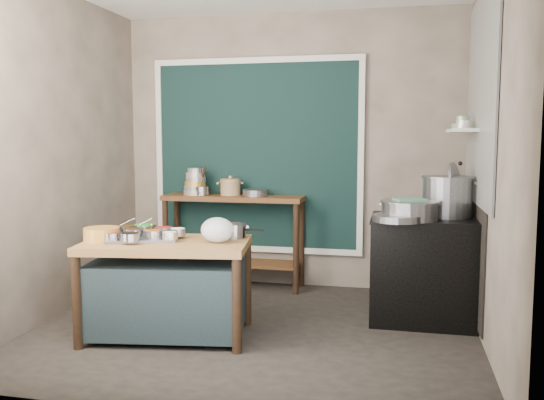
% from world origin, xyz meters
% --- Properties ---
extents(floor, '(3.50, 3.00, 0.02)m').
position_xyz_m(floor, '(0.00, 0.00, -0.01)').
color(floor, '#2C2721').
rests_on(floor, ground).
extents(back_wall, '(3.50, 0.02, 2.80)m').
position_xyz_m(back_wall, '(0.00, 1.51, 1.40)').
color(back_wall, gray).
rests_on(back_wall, floor).
extents(left_wall, '(0.02, 3.00, 2.80)m').
position_xyz_m(left_wall, '(-1.76, 0.00, 1.40)').
color(left_wall, gray).
rests_on(left_wall, floor).
extents(right_wall, '(0.02, 3.00, 2.80)m').
position_xyz_m(right_wall, '(1.76, 0.00, 1.40)').
color(right_wall, gray).
rests_on(right_wall, floor).
extents(curtain_panel, '(2.10, 0.02, 1.90)m').
position_xyz_m(curtain_panel, '(-0.35, 1.47, 1.35)').
color(curtain_panel, black).
rests_on(curtain_panel, back_wall).
extents(curtain_frame, '(2.22, 0.03, 2.02)m').
position_xyz_m(curtain_frame, '(-0.35, 1.46, 1.35)').
color(curtain_frame, beige).
rests_on(curtain_frame, back_wall).
extents(tile_panel, '(0.02, 1.70, 1.70)m').
position_xyz_m(tile_panel, '(1.74, 0.55, 1.85)').
color(tile_panel, '#B2B2AA').
rests_on(tile_panel, right_wall).
extents(soot_patch, '(0.01, 1.30, 1.30)m').
position_xyz_m(soot_patch, '(1.74, 0.65, 0.70)').
color(soot_patch, black).
rests_on(soot_patch, right_wall).
extents(wall_shelf, '(0.22, 0.70, 0.03)m').
position_xyz_m(wall_shelf, '(1.63, 0.85, 1.60)').
color(wall_shelf, beige).
rests_on(wall_shelf, right_wall).
extents(prep_table, '(1.34, 0.90, 0.75)m').
position_xyz_m(prep_table, '(-0.62, -0.30, 0.38)').
color(prep_table, '#976336').
rests_on(prep_table, floor).
extents(back_counter, '(1.45, 0.40, 0.95)m').
position_xyz_m(back_counter, '(-0.55, 1.28, 0.47)').
color(back_counter, '#573219').
rests_on(back_counter, floor).
extents(stove_block, '(0.90, 0.68, 0.85)m').
position_xyz_m(stove_block, '(1.35, 0.55, 0.42)').
color(stove_block, black).
rests_on(stove_block, floor).
extents(stove_top, '(0.92, 0.69, 0.03)m').
position_xyz_m(stove_top, '(1.35, 0.55, 0.86)').
color(stove_top, black).
rests_on(stove_top, stove_block).
extents(condiment_tray, '(0.62, 0.53, 0.02)m').
position_xyz_m(condiment_tray, '(-0.83, -0.28, 0.76)').
color(condiment_tray, gray).
rests_on(condiment_tray, prep_table).
extents(condiment_bowls, '(0.62, 0.51, 0.07)m').
position_xyz_m(condiment_bowls, '(-0.85, -0.26, 0.80)').
color(condiment_bowls, gray).
rests_on(condiment_bowls, condiment_tray).
extents(yellow_basin, '(0.35, 0.35, 0.10)m').
position_xyz_m(yellow_basin, '(-1.10, -0.40, 0.80)').
color(yellow_basin, '#B86C2B').
rests_on(yellow_basin, prep_table).
extents(saucepan, '(0.21, 0.21, 0.11)m').
position_xyz_m(saucepan, '(-0.15, -0.05, 0.81)').
color(saucepan, gray).
rests_on(saucepan, prep_table).
extents(plastic_bag_a, '(0.27, 0.24, 0.19)m').
position_xyz_m(plastic_bag_a, '(-0.22, -0.27, 0.85)').
color(plastic_bag_a, white).
rests_on(plastic_bag_a, prep_table).
extents(plastic_bag_b, '(0.23, 0.21, 0.16)m').
position_xyz_m(plastic_bag_b, '(-0.22, -0.28, 0.83)').
color(plastic_bag_b, white).
rests_on(plastic_bag_b, prep_table).
extents(bowl_stack, '(0.25, 0.25, 0.28)m').
position_xyz_m(bowl_stack, '(-0.96, 1.27, 1.07)').
color(bowl_stack, tan).
rests_on(bowl_stack, back_counter).
extents(utensil_cup, '(0.16, 0.16, 0.09)m').
position_xyz_m(utensil_cup, '(-0.87, 1.23, 1.00)').
color(utensil_cup, gray).
rests_on(utensil_cup, back_counter).
extents(ceramic_crock, '(0.28, 0.28, 0.15)m').
position_xyz_m(ceramic_crock, '(-0.59, 1.30, 1.02)').
color(ceramic_crock, '#977C52').
rests_on(ceramic_crock, back_counter).
extents(wide_bowl, '(0.29, 0.29, 0.07)m').
position_xyz_m(wide_bowl, '(-0.32, 1.28, 0.98)').
color(wide_bowl, gray).
rests_on(wide_bowl, back_counter).
extents(stock_pot, '(0.53, 0.53, 0.34)m').
position_xyz_m(stock_pot, '(1.51, 0.61, 1.05)').
color(stock_pot, gray).
rests_on(stock_pot, stove_top).
extents(pot_lid, '(0.24, 0.48, 0.46)m').
position_xyz_m(pot_lid, '(1.59, 0.65, 1.11)').
color(pot_lid, gray).
rests_on(pot_lid, stove_top).
extents(steamer, '(0.59, 0.59, 0.15)m').
position_xyz_m(steamer, '(1.20, 0.36, 0.96)').
color(steamer, gray).
rests_on(steamer, stove_top).
extents(green_cloth, '(0.28, 0.25, 0.02)m').
position_xyz_m(green_cloth, '(1.20, 0.36, 1.04)').
color(green_cloth, '#4C8A73').
rests_on(green_cloth, steamer).
extents(shallow_pan, '(0.47, 0.47, 0.05)m').
position_xyz_m(shallow_pan, '(1.11, 0.25, 0.91)').
color(shallow_pan, gray).
rests_on(shallow_pan, stove_top).
extents(shelf_bowl_stack, '(0.13, 0.13, 0.10)m').
position_xyz_m(shelf_bowl_stack, '(1.63, 0.80, 1.66)').
color(shelf_bowl_stack, silver).
rests_on(shelf_bowl_stack, wall_shelf).
extents(shelf_bowl_green, '(0.18, 0.18, 0.05)m').
position_xyz_m(shelf_bowl_green, '(1.63, 1.11, 1.64)').
color(shelf_bowl_green, gray).
rests_on(shelf_bowl_green, wall_shelf).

